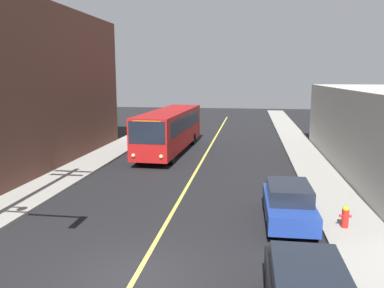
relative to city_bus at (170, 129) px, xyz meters
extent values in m
plane|color=black|center=(2.80, -18.79, -1.82)|extent=(120.00, 120.00, 0.00)
cube|color=gray|center=(-4.45, -8.79, -1.74)|extent=(2.50, 90.00, 0.15)
cube|color=gray|center=(10.05, -8.79, -1.74)|extent=(2.50, 90.00, 0.15)
cube|color=#D8CC4C|center=(2.80, -3.79, -1.81)|extent=(0.16, 60.00, 0.01)
cube|color=black|center=(-5.74, -5.69, -0.22)|extent=(0.06, 14.02, 1.30)
cube|color=black|center=(-5.74, -5.69, 2.98)|extent=(0.06, 14.02, 1.30)
cube|color=black|center=(-5.74, -5.69, 6.18)|extent=(0.06, 14.02, 1.30)
cube|color=black|center=(11.34, -4.08, -0.22)|extent=(0.06, 15.16, 1.30)
cube|color=maroon|center=(0.00, 0.01, 0.01)|extent=(3.02, 12.09, 2.75)
cube|color=black|center=(-0.23, -5.96, 0.53)|extent=(2.35, 0.17, 1.40)
cube|color=black|center=(0.24, 5.99, 0.63)|extent=(2.30, 0.17, 1.10)
cube|color=black|center=(-1.25, 0.06, 0.53)|extent=(0.46, 10.19, 1.10)
cube|color=black|center=(1.25, -0.04, 0.53)|extent=(0.46, 10.19, 1.10)
cube|color=orange|center=(-0.23, -5.95, 1.13)|extent=(1.79, 0.13, 0.30)
sphere|color=#F9D872|center=(-1.13, -5.97, -0.92)|extent=(0.24, 0.24, 0.24)
sphere|color=#F9D872|center=(0.66, -6.04, -0.92)|extent=(0.24, 0.24, 0.24)
cylinder|color=black|center=(-1.29, -4.14, -1.32)|extent=(0.34, 1.01, 1.00)
cylinder|color=black|center=(0.96, -4.23, -1.32)|extent=(0.34, 1.01, 1.00)
cylinder|color=black|center=(-0.99, 3.55, -1.32)|extent=(0.34, 1.01, 1.00)
cylinder|color=black|center=(1.26, 3.47, -1.32)|extent=(0.34, 1.01, 1.00)
cube|color=black|center=(7.41, -20.50, -0.50)|extent=(1.63, 2.47, 0.60)
cylinder|color=black|center=(6.61, -18.99, -1.50)|extent=(0.22, 0.64, 0.64)
cylinder|color=black|center=(8.21, -19.00, -1.50)|extent=(0.22, 0.64, 0.64)
cube|color=navy|center=(7.59, -13.78, -1.15)|extent=(1.86, 4.42, 0.70)
cube|color=black|center=(7.59, -13.78, -0.50)|extent=(1.65, 2.49, 0.60)
cylinder|color=black|center=(6.81, -15.29, -1.50)|extent=(0.23, 0.64, 0.64)
cylinder|color=black|center=(8.41, -15.27, -1.50)|extent=(0.23, 0.64, 0.64)
cylinder|color=black|center=(6.77, -12.29, -1.50)|extent=(0.23, 0.64, 0.64)
cylinder|color=black|center=(8.37, -12.27, -1.50)|extent=(0.23, 0.64, 0.64)
cylinder|color=red|center=(9.65, -14.26, -1.32)|extent=(0.26, 0.26, 0.70)
sphere|color=gold|center=(9.65, -14.26, -0.95)|extent=(0.24, 0.24, 0.24)
cylinder|color=red|center=(9.49, -14.26, -1.22)|extent=(0.12, 0.10, 0.10)
cylinder|color=red|center=(9.81, -14.26, -1.22)|extent=(0.12, 0.10, 0.10)
camera|label=1|loc=(5.99, -28.96, 4.00)|focal=36.54mm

